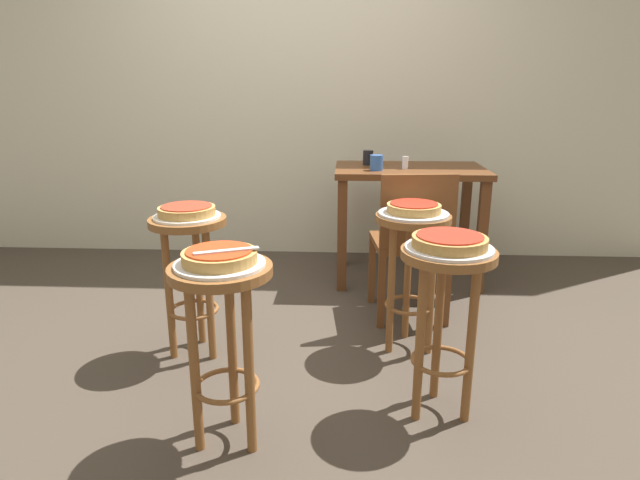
# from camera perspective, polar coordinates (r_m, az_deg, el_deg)

# --- Properties ---
(ground_plane) EXTENTS (6.00, 6.00, 0.00)m
(ground_plane) POSITION_cam_1_polar(r_m,az_deg,el_deg) (2.81, -5.13, -11.13)
(ground_plane) COLOR #42382D
(back_wall) EXTENTS (6.00, 0.10, 3.00)m
(back_wall) POSITION_cam_1_polar(r_m,az_deg,el_deg) (4.14, -2.35, 19.18)
(back_wall) COLOR beige
(back_wall) RESTS_ON ground_plane
(stool_foreground) EXTENTS (0.36, 0.36, 0.69)m
(stool_foreground) POSITION_cam_1_polar(r_m,az_deg,el_deg) (1.92, -10.37, -8.06)
(stool_foreground) COLOR brown
(stool_foreground) RESTS_ON ground_plane
(serving_plate_foreground) EXTENTS (0.31, 0.31, 0.01)m
(serving_plate_foreground) POSITION_cam_1_polar(r_m,az_deg,el_deg) (1.85, -10.68, -2.56)
(serving_plate_foreground) COLOR silver
(serving_plate_foreground) RESTS_ON stool_foreground
(pizza_foreground) EXTENTS (0.26, 0.26, 0.05)m
(pizza_foreground) POSITION_cam_1_polar(r_m,az_deg,el_deg) (1.84, -10.72, -1.72)
(pizza_foreground) COLOR tan
(pizza_foreground) RESTS_ON serving_plate_foreground
(stool_middle) EXTENTS (0.36, 0.36, 0.69)m
(stool_middle) POSITION_cam_1_polar(r_m,az_deg,el_deg) (2.12, 13.32, -5.90)
(stool_middle) COLOR brown
(stool_middle) RESTS_ON ground_plane
(serving_plate_middle) EXTENTS (0.33, 0.33, 0.01)m
(serving_plate_middle) POSITION_cam_1_polar(r_m,az_deg,el_deg) (2.05, 13.67, -0.87)
(serving_plate_middle) COLOR silver
(serving_plate_middle) RESTS_ON stool_middle
(pizza_middle) EXTENTS (0.28, 0.28, 0.05)m
(pizza_middle) POSITION_cam_1_polar(r_m,az_deg,el_deg) (2.04, 13.72, -0.11)
(pizza_middle) COLOR #B78442
(pizza_middle) RESTS_ON serving_plate_middle
(stool_leftside) EXTENTS (0.36, 0.36, 0.69)m
(stool_leftside) POSITION_cam_1_polar(r_m,az_deg,el_deg) (2.61, -13.76, -1.69)
(stool_leftside) COLOR brown
(stool_leftside) RESTS_ON ground_plane
(serving_plate_leftside) EXTENTS (0.31, 0.31, 0.01)m
(serving_plate_leftside) POSITION_cam_1_polar(r_m,az_deg,el_deg) (2.56, -14.05, 2.46)
(serving_plate_leftside) COLOR white
(serving_plate_leftside) RESTS_ON stool_leftside
(pizza_leftside) EXTENTS (0.26, 0.26, 0.05)m
(pizza_leftside) POSITION_cam_1_polar(r_m,az_deg,el_deg) (2.55, -14.09, 3.08)
(pizza_leftside) COLOR tan
(pizza_leftside) RESTS_ON serving_plate_leftside
(stool_rear) EXTENTS (0.36, 0.36, 0.69)m
(stool_rear) POSITION_cam_1_polar(r_m,az_deg,el_deg) (2.62, 9.79, -1.32)
(stool_rear) COLOR brown
(stool_rear) RESTS_ON ground_plane
(serving_plate_rear) EXTENTS (0.33, 0.33, 0.01)m
(serving_plate_rear) POSITION_cam_1_polar(r_m,az_deg,el_deg) (2.57, 9.99, 2.80)
(serving_plate_rear) COLOR silver
(serving_plate_rear) RESTS_ON stool_rear
(pizza_rear) EXTENTS (0.26, 0.26, 0.05)m
(pizza_rear) POSITION_cam_1_polar(r_m,az_deg,el_deg) (2.57, 10.02, 3.42)
(pizza_rear) COLOR tan
(pizza_rear) RESTS_ON serving_plate_rear
(dining_table) EXTENTS (0.98, 0.61, 0.77)m
(dining_table) POSITION_cam_1_polar(r_m,az_deg,el_deg) (3.60, 9.52, 5.52)
(dining_table) COLOR #5B3319
(dining_table) RESTS_ON ground_plane
(cup_near_edge) EXTENTS (0.08, 0.08, 0.10)m
(cup_near_edge) POSITION_cam_1_polar(r_m,az_deg,el_deg) (3.42, 6.07, 8.25)
(cup_near_edge) COLOR #3360B2
(cup_near_edge) RESTS_ON dining_table
(cup_far_edge) EXTENTS (0.07, 0.07, 0.10)m
(cup_far_edge) POSITION_cam_1_polar(r_m,az_deg,el_deg) (3.65, 5.17, 8.79)
(cup_far_edge) COLOR black
(cup_far_edge) RESTS_ON dining_table
(condiment_shaker) EXTENTS (0.04, 0.04, 0.08)m
(condiment_shaker) POSITION_cam_1_polar(r_m,az_deg,el_deg) (3.50, 9.11, 8.20)
(condiment_shaker) COLOR white
(condiment_shaker) RESTS_ON dining_table
(wooden_chair) EXTENTS (0.44, 0.44, 0.85)m
(wooden_chair) POSITION_cam_1_polar(r_m,az_deg,el_deg) (2.98, 9.82, 0.01)
(wooden_chair) COLOR brown
(wooden_chair) RESTS_ON ground_plane
(pizza_server_knife) EXTENTS (0.21, 0.11, 0.01)m
(pizza_server_knife) POSITION_cam_1_polar(r_m,az_deg,el_deg) (1.81, -9.99, -1.14)
(pizza_server_knife) COLOR silver
(pizza_server_knife) RESTS_ON pizza_foreground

